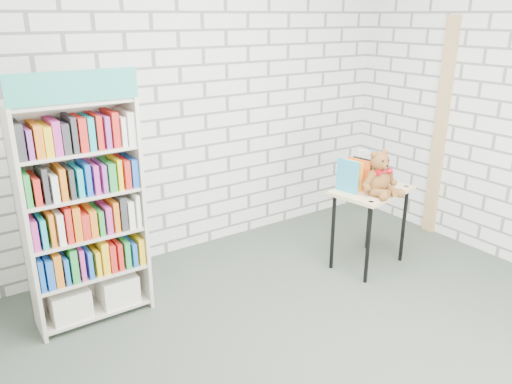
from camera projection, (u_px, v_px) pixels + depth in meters
ground at (330, 358)px, 3.24m from camera, size 4.50×4.50×0.00m
room_shell at (347, 78)px, 2.64m from camera, size 4.52×4.02×2.81m
bookshelf at (83, 213)px, 3.43m from camera, size 0.80×0.31×1.79m
display_table at (371, 200)px, 4.25m from camera, size 0.73×0.57×0.71m
table_books at (363, 171)px, 4.25m from camera, size 0.49×0.28×0.27m
teddy_bear at (380, 177)px, 4.06m from camera, size 0.34×0.32×0.36m
door_trim at (440, 130)px, 4.81m from camera, size 0.05×0.12×2.10m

